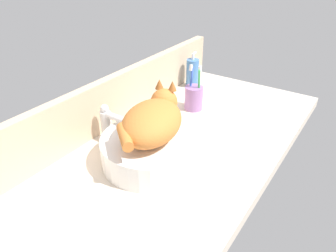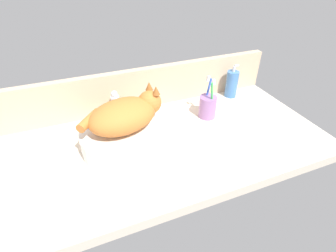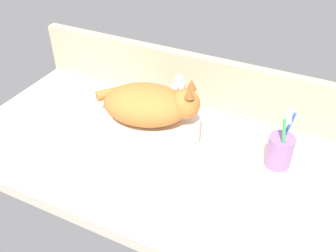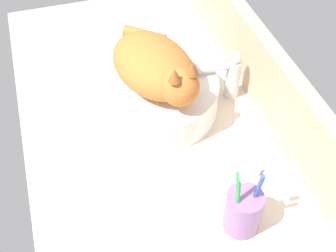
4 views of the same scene
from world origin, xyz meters
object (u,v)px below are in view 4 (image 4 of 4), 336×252
object	(u,v)px
sink_basin	(154,95)
toothbrush_cup	(243,210)
faucet	(229,74)
cat	(156,67)

from	to	relation	value
sink_basin	toothbrush_cup	bearing A→B (deg)	10.91
faucet	cat	bearing A→B (deg)	-89.79
sink_basin	faucet	distance (cm)	19.74
faucet	sink_basin	bearing A→B (deg)	-93.61
cat	faucet	xyz separation A→B (cm)	(-0.07, 19.03, -6.87)
toothbrush_cup	sink_basin	bearing A→B (deg)	-169.09
sink_basin	toothbrush_cup	xyz separation A→B (cm)	(38.74, 7.47, 0.96)
cat	toothbrush_cup	world-z (taller)	cat
sink_basin	cat	distance (cm)	10.06
cat	sink_basin	bearing A→B (deg)	-161.60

